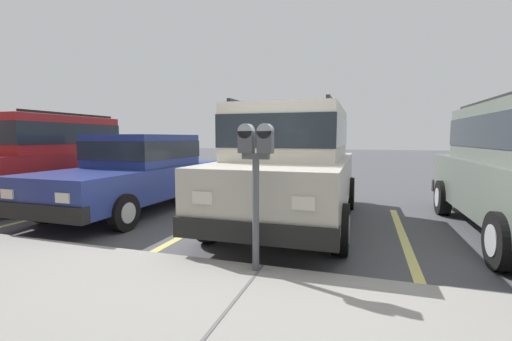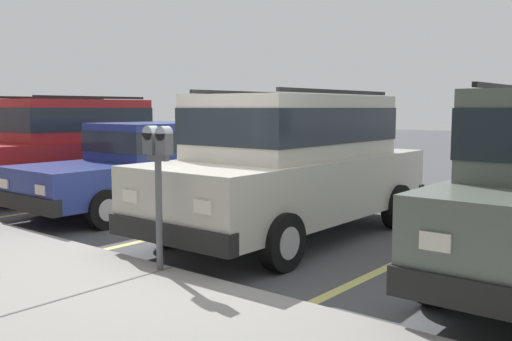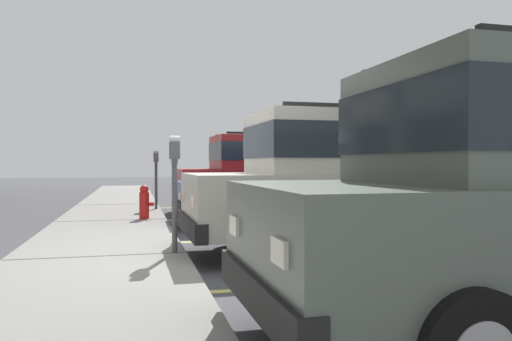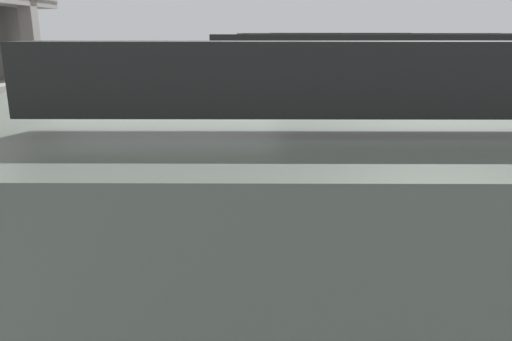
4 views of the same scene
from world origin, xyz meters
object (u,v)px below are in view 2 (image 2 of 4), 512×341
(parking_meter_near, at_px, (158,163))
(silver_suv, at_px, (293,160))
(blue_coupe, at_px, (73,142))
(dark_hatchback, at_px, (147,164))

(parking_meter_near, bearing_deg, silver_suv, -86.85)
(silver_suv, height_order, blue_coupe, same)
(silver_suv, height_order, dark_hatchback, silver_suv)
(dark_hatchback, bearing_deg, silver_suv, 179.18)
(dark_hatchback, bearing_deg, parking_meter_near, 142.62)
(dark_hatchback, distance_m, parking_meter_near, 4.31)
(dark_hatchback, relative_size, parking_meter_near, 3.00)
(silver_suv, distance_m, parking_meter_near, 2.57)
(blue_coupe, xyz_separation_m, parking_meter_near, (-6.08, 2.93, 0.15))
(blue_coupe, distance_m, parking_meter_near, 6.75)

